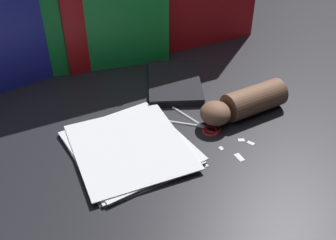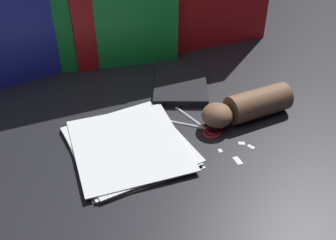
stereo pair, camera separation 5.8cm
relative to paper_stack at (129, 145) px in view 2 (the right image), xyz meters
name	(u,v)px [view 2 (the right image)]	position (x,y,z in m)	size (l,w,h in m)	color
ground_plane	(147,140)	(0.06, 0.01, -0.01)	(6.00, 6.00, 0.00)	black
backdrop_panel_center	(101,7)	(0.08, 0.45, 0.21)	(0.50, 0.12, 0.43)	green
paper_stack	(129,145)	(0.00, 0.00, 0.00)	(0.30, 0.33, 0.02)	white
book_closed	(180,82)	(0.26, 0.23, 0.00)	(0.26, 0.30, 0.02)	black
scissors	(202,126)	(0.21, 0.00, 0.00)	(0.15, 0.18, 0.01)	silver
hand_forearm	(248,106)	(0.35, -0.01, 0.03)	(0.28, 0.09, 0.08)	brown
paper_scrap_near	(251,147)	(0.29, -0.13, -0.01)	(0.02, 0.02, 0.00)	white
paper_scrap_mid	(238,160)	(0.23, -0.16, -0.01)	(0.02, 0.03, 0.00)	white
paper_scrap_far	(242,143)	(0.28, -0.10, -0.01)	(0.02, 0.02, 0.00)	white
paper_scrap_side	(220,151)	(0.21, -0.11, -0.01)	(0.01, 0.01, 0.00)	white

